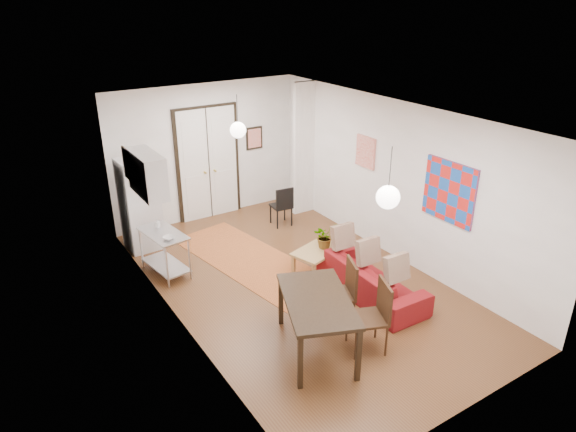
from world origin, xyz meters
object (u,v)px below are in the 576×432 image
sofa (371,279)px  dining_chair_near (332,286)px  black_side_chair (279,201)px  coffee_table (320,251)px  fridge (140,204)px  dining_chair_far (363,308)px  kitchen_counter (164,248)px  dining_table (317,304)px

sofa → dining_chair_near: size_ratio=1.99×
dining_chair_near → sofa: bearing=124.8°
sofa → black_side_chair: 3.25m
coffee_table → fridge: bearing=131.5°
dining_chair_near → dining_chair_far: bearing=22.1°
kitchen_counter → dining_chair_near: size_ratio=1.06×
coffee_table → kitchen_counter: bearing=148.6°
fridge → dining_chair_far: bearing=-73.7°
fridge → dining_table: size_ratio=1.05×
coffee_table → black_side_chair: (0.49, 2.15, 0.12)m
kitchen_counter → black_side_chair: size_ratio=1.25×
fridge → black_side_chair: size_ratio=2.06×
black_side_chair → dining_table: bearing=70.8°
dining_chair_near → dining_chair_far: size_ratio=1.00×
dining_chair_far → black_side_chair: (1.22, 4.16, -0.09)m
fridge → dining_table: bearing=-79.9°
sofa → kitchen_counter: bearing=47.7°
dining_chair_far → black_side_chair: bearing=-174.2°
black_side_chair → dining_chair_far: bearing=79.4°
sofa → dining_chair_near: bearing=104.8°
coffee_table → black_side_chair: size_ratio=1.29×
coffee_table → dining_chair_far: size_ratio=1.10×
dining_table → black_side_chair: size_ratio=1.97×
sofa → dining_chair_far: 1.37m
sofa → kitchen_counter: 3.59m
coffee_table → dining_chair_near: bearing=-119.1°
sofa → black_side_chair: bearing=-2.3°
kitchen_counter → dining_chair_far: (1.59, -3.42, 0.11)m
fridge → dining_chair_far: (1.59, -4.63, -0.30)m
kitchen_counter → black_side_chair: bearing=6.6°
kitchen_counter → dining_table: (0.99, -3.18, 0.25)m
kitchen_counter → black_side_chair: (2.81, 0.73, 0.02)m
sofa → black_side_chair: size_ratio=2.35×
dining_chair_near → black_side_chair: size_ratio=1.18×
coffee_table → dining_table: bearing=-127.0°
kitchen_counter → dining_chair_far: dining_chair_far is taller
dining_table → black_side_chair: 4.32m
sofa → black_side_chair: (0.25, 3.24, 0.21)m
kitchen_counter → dining_table: 3.34m
fridge → coffee_table: bearing=-51.2°
sofa → dining_chair_far: dining_chair_far is taller
dining_chair_near → black_side_chair: 3.67m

